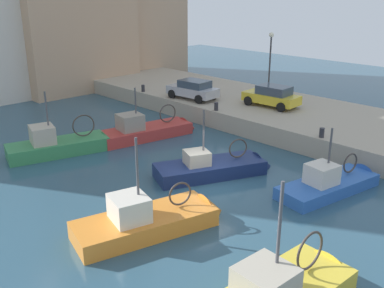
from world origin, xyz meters
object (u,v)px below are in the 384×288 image
object	(u,v)px
fishing_boat_orange	(154,226)
mooring_bollard_north	(143,88)
fishing_boat_red	(150,135)
fishing_boat_navy	(217,173)
parked_car_silver	(193,89)
mooring_bollard_mid	(216,106)
fishing_boat_green	(64,150)
parked_car_yellow	(272,96)
fishing_boat_blue	(333,187)
mooring_bollard_south	(322,133)
quay_streetlamp	(270,54)

from	to	relation	value
fishing_boat_orange	mooring_bollard_north	bearing A→B (deg)	53.01
fishing_boat_red	fishing_boat_navy	bearing A→B (deg)	-100.56
parked_car_silver	fishing_boat_red	bearing A→B (deg)	-161.70
parked_car_silver	mooring_bollard_mid	world-z (taller)	parked_car_silver
fishing_boat_red	mooring_bollard_north	bearing A→B (deg)	54.59
fishing_boat_orange	fishing_boat_green	bearing A→B (deg)	80.51
parked_car_silver	fishing_boat_navy	bearing A→B (deg)	-128.17
fishing_boat_navy	parked_car_yellow	size ratio (longest dim) A/B	1.63
fishing_boat_blue	parked_car_yellow	size ratio (longest dim) A/B	1.56
mooring_bollard_north	parked_car_yellow	bearing A→B (deg)	-70.22
fishing_boat_orange	fishing_boat_navy	world-z (taller)	fishing_boat_orange
fishing_boat_navy	parked_car_silver	size ratio (longest dim) A/B	1.64
mooring_bollard_south	parked_car_silver	bearing A→B (deg)	84.08
parked_car_yellow	mooring_bollard_north	size ratio (longest dim) A/B	7.33
fishing_boat_orange	fishing_boat_navy	size ratio (longest dim) A/B	1.01
fishing_boat_blue	fishing_boat_green	distance (m)	15.02
fishing_boat_blue	parked_car_yellow	world-z (taller)	fishing_boat_blue
parked_car_yellow	mooring_bollard_south	distance (m)	7.03
parked_car_silver	mooring_bollard_south	bearing A→B (deg)	-95.92
mooring_bollard_mid	parked_car_silver	bearing A→B (deg)	71.06
mooring_bollard_mid	quay_streetlamp	bearing A→B (deg)	-1.41
parked_car_silver	fishing_boat_green	bearing A→B (deg)	-176.44
fishing_boat_red	mooring_bollard_south	size ratio (longest dim) A/B	12.80
parked_car_yellow	parked_car_silver	size ratio (longest dim) A/B	1.00
fishing_boat_green	fishing_boat_navy	distance (m)	9.28
fishing_boat_green	parked_car_silver	distance (m)	11.34
fishing_boat_red	fishing_boat_blue	size ratio (longest dim) A/B	1.12
parked_car_yellow	mooring_bollard_north	world-z (taller)	parked_car_yellow
fishing_boat_green	mooring_bollard_mid	bearing A→B (deg)	-15.49
fishing_boat_orange	fishing_boat_navy	bearing A→B (deg)	18.89
fishing_boat_orange	parked_car_silver	bearing A→B (deg)	40.49
parked_car_yellow	fishing_boat_blue	bearing A→B (deg)	-128.36
mooring_bollard_mid	fishing_boat_green	bearing A→B (deg)	164.51
fishing_boat_green	parked_car_yellow	distance (m)	14.49
parked_car_silver	quay_streetlamp	distance (m)	6.27
parked_car_silver	mooring_bollard_north	distance (m)	4.71
fishing_boat_orange	mooring_bollard_mid	distance (m)	14.00
fishing_boat_red	mooring_bollard_north	world-z (taller)	fishing_boat_red
quay_streetlamp	mooring_bollard_north	bearing A→B (deg)	124.77
mooring_bollard_north	quay_streetlamp	size ratio (longest dim) A/B	0.11
fishing_boat_blue	fishing_boat_navy	bearing A→B (deg)	116.97
fishing_boat_orange	mooring_bollard_north	distance (m)	19.52
mooring_bollard_north	fishing_boat_navy	bearing A→B (deg)	-113.54
parked_car_yellow	mooring_bollard_south	bearing A→B (deg)	-120.76
fishing_boat_navy	mooring_bollard_south	xyz separation A→B (m)	(5.91, -2.43, 1.39)
parked_car_silver	mooring_bollard_mid	bearing A→B (deg)	-108.94
fishing_boat_red	mooring_bollard_north	xyz separation A→B (m)	(4.58, 6.45, 1.33)
fishing_boat_red	parked_car_yellow	distance (m)	9.08
fishing_boat_green	mooring_bollard_north	distance (m)	11.35
fishing_boat_navy	mooring_bollard_mid	size ratio (longest dim) A/B	11.94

